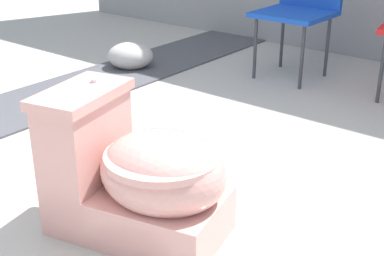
# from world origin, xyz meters

# --- Properties ---
(ground_plane) EXTENTS (14.00, 14.00, 0.00)m
(ground_plane) POSITION_xyz_m (0.00, 0.00, 0.00)
(ground_plane) COLOR #B7B2A8
(gravel_strip) EXTENTS (0.56, 8.00, 0.01)m
(gravel_strip) POSITION_xyz_m (-1.26, 0.50, 0.01)
(gravel_strip) COLOR #4C4C51
(gravel_strip) RESTS_ON ground
(toilet) EXTENTS (0.70, 0.50, 0.52)m
(toilet) POSITION_xyz_m (0.11, 0.15, 0.22)
(toilet) COLOR #E09E93
(toilet) RESTS_ON ground
(boulder_near) EXTENTS (0.41, 0.41, 0.19)m
(boulder_near) POSITION_xyz_m (-1.31, 1.55, 0.09)
(boulder_near) COLOR #B7B2AD
(boulder_near) RESTS_ON ground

